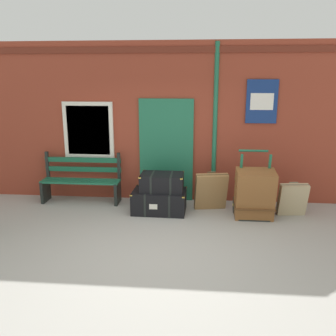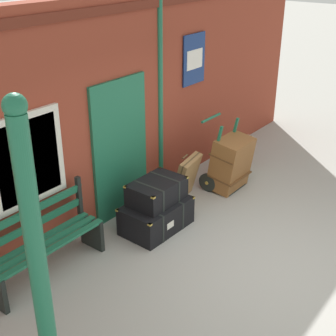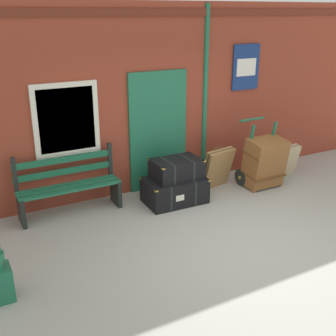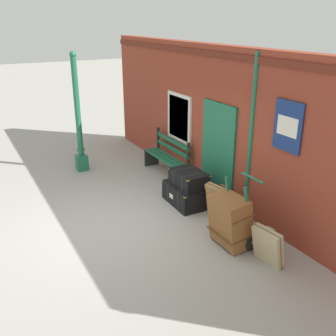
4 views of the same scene
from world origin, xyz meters
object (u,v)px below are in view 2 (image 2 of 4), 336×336
object	(u,v)px
lamp_post	(46,327)
platform_bench	(43,243)
suitcase_cream	(241,155)
porters_trolley	(221,171)
steamer_trunk_base	(156,216)
steamer_trunk_middle	(157,191)
large_brown_trunk	(231,163)
suitcase_tan	(186,178)

from	to	relation	value
lamp_post	platform_bench	bearing A→B (deg)	53.66
suitcase_cream	porters_trolley	bearing A→B (deg)	-177.85
steamer_trunk_base	porters_trolley	world-z (taller)	porters_trolley
platform_bench	porters_trolley	bearing A→B (deg)	-7.96
steamer_trunk_base	porters_trolley	size ratio (longest dim) A/B	0.86
lamp_post	porters_trolley	size ratio (longest dim) A/B	2.48
lamp_post	steamer_trunk_middle	world-z (taller)	lamp_post
steamer_trunk_base	steamer_trunk_middle	world-z (taller)	steamer_trunk_middle
platform_bench	lamp_post	bearing A→B (deg)	-126.34
porters_trolley	suitcase_cream	world-z (taller)	porters_trolley
porters_trolley	suitcase_cream	distance (m)	0.73
lamp_post	steamer_trunk_base	distance (m)	3.39
large_brown_trunk	suitcase_tan	distance (m)	0.86
suitcase_tan	porters_trolley	bearing A→B (deg)	-14.53
platform_bench	steamer_trunk_middle	bearing A→B (deg)	-14.07
platform_bench	suitcase_cream	distance (m)	4.16
porters_trolley	lamp_post	bearing A→B (deg)	-164.44
platform_bench	steamer_trunk_base	size ratio (longest dim) A/B	1.56
porters_trolley	suitcase_tan	world-z (taller)	porters_trolley
large_brown_trunk	platform_bench	bearing A→B (deg)	169.18
platform_bench	suitcase_cream	xyz separation A→B (m)	(4.14, -0.45, -0.13)
steamer_trunk_middle	suitcase_tan	xyz separation A→B (m)	(0.93, 0.15, -0.21)
steamer_trunk_middle	suitcase_cream	distance (m)	2.44
steamer_trunk_middle	suitcase_cream	xyz separation A→B (m)	(2.43, -0.02, -0.27)
steamer_trunk_base	suitcase_tan	xyz separation A→B (m)	(0.98, 0.18, 0.16)
lamp_post	steamer_trunk_base	world-z (taller)	lamp_post
large_brown_trunk	suitcase_cream	world-z (taller)	large_brown_trunk
lamp_post	large_brown_trunk	xyz separation A→B (m)	(4.73, 1.14, -0.66)
steamer_trunk_base	steamer_trunk_middle	distance (m)	0.37
steamer_trunk_middle	suitcase_cream	world-z (taller)	steamer_trunk_middle
lamp_post	large_brown_trunk	distance (m)	4.91
platform_bench	suitcase_tan	xyz separation A→B (m)	(2.64, -0.28, -0.07)
steamer_trunk_base	suitcase_cream	world-z (taller)	suitcase_cream
lamp_post	steamer_trunk_middle	size ratio (longest dim) A/B	3.66
porters_trolley	suitcase_tan	xyz separation A→B (m)	(-0.77, 0.20, 0.10)
lamp_post	suitcase_tan	bearing A→B (deg)	20.94
platform_bench	suitcase_tan	distance (m)	2.66
suitcase_cream	steamer_trunk_middle	bearing A→B (deg)	179.52
steamer_trunk_middle	large_brown_trunk	world-z (taller)	large_brown_trunk
platform_bench	steamer_trunk_middle	xyz separation A→B (m)	(1.71, -0.43, 0.14)
porters_trolley	platform_bench	bearing A→B (deg)	172.04
suitcase_cream	suitcase_tan	xyz separation A→B (m)	(-1.49, 0.17, 0.06)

